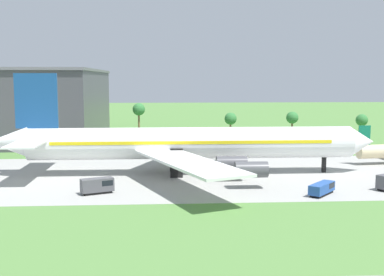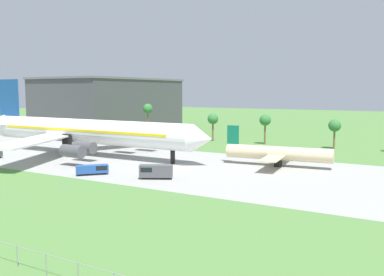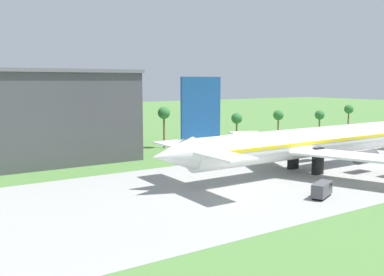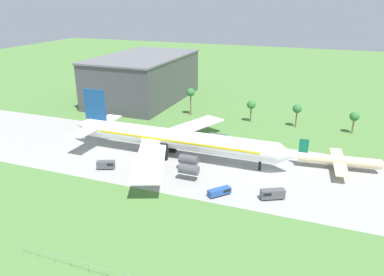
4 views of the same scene
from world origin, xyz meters
TOP-DOWN VIEW (x-y plane):
  - ground_plane at (0.00, 0.00)m, footprint 600.00×600.00m
  - taxiway_strip at (0.00, 0.00)m, footprint 320.00×44.00m
  - jet_airliner at (-31.27, 1.55)m, footprint 77.50×62.29m
  - regional_aircraft at (19.28, 10.54)m, footprint 23.90×21.57m
  - baggage_tug at (3.61, -14.62)m, footprint 6.48×4.71m
  - fuel_truck at (-9.48, -17.46)m, footprint 5.72×6.07m
  - terminal_building at (-74.28, 62.81)m, footprint 36.72×61.20m
  - palm_tree_row at (14.45, 46.54)m, footprint 124.75×3.60m

SIDE VIEW (x-z plane):
  - ground_plane at x=0.00m, z-range 0.00..0.00m
  - taxiway_strip at x=0.00m, z-range 0.00..0.02m
  - fuel_truck at x=-9.48m, z-range 0.10..2.06m
  - baggage_tug at x=3.61m, z-range 0.10..2.83m
  - regional_aircraft at x=19.28m, z-range -1.51..7.32m
  - jet_airliner at x=-31.27m, z-range -3.86..16.28m
  - palm_tree_row at x=14.45m, z-range 1.87..13.96m
  - terminal_building at x=-74.28m, z-range 0.02..22.12m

